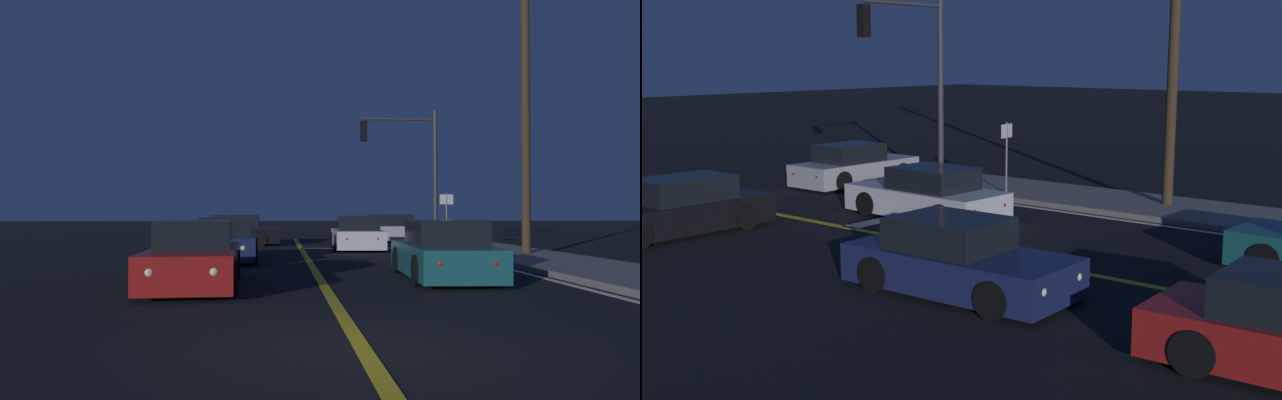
{
  "view_description": "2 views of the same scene",
  "coord_description": "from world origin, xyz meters",
  "views": [
    {
      "loc": [
        -0.95,
        -6.66,
        1.55
      ],
      "look_at": [
        0.54,
        14.16,
        1.91
      ],
      "focal_mm": 33.4,
      "sensor_mm": 36.0,
      "label": 1
    },
    {
      "loc": [
        -13.26,
        2.89,
        4.15
      ],
      "look_at": [
        0.22,
        13.96,
        1.05
      ],
      "focal_mm": 45.72,
      "sensor_mm": 36.0,
      "label": 2
    }
  ],
  "objects": [
    {
      "name": "utility_pole_right",
      "position": [
        7.26,
        12.47,
        5.28
      ],
      "size": [
        1.93,
        0.29,
        10.09
      ],
      "color": "#42301E",
      "rests_on": "ground"
    },
    {
      "name": "car_following_oncoming_black",
      "position": [
        -3.0,
        19.99,
        0.58
      ],
      "size": [
        4.54,
        1.85,
        1.34
      ],
      "rotation": [
        0.0,
        0.0,
        1.56
      ],
      "color": "black",
      "rests_on": "ground"
    },
    {
      "name": "lane_line_center",
      "position": [
        0.0,
        9.45,
        0.01
      ],
      "size": [
        0.2,
        32.14,
        0.01
      ],
      "primitive_type": "cube",
      "color": "gold",
      "rests_on": "ground"
    },
    {
      "name": "car_parked_curb_teal",
      "position": [
        2.79,
        6.57,
        0.58
      ],
      "size": [
        1.98,
        4.38,
        1.34
      ],
      "rotation": [
        0.0,
        0.0,
        -0.05
      ],
      "color": "#195960",
      "rests_on": "ground"
    },
    {
      "name": "car_side_waiting_silver",
      "position": [
        4.84,
        22.31,
        0.58
      ],
      "size": [
        4.29,
        1.85,
        1.34
      ],
      "rotation": [
        0.0,
        0.0,
        -1.57
      ],
      "color": "#B2B5BA",
      "rests_on": "ground"
    },
    {
      "name": "ground_plane",
      "position": [
        0.0,
        0.0,
        0.0
      ],
      "size": [
        160.0,
        160.0,
        0.0
      ],
      "primitive_type": "plane",
      "color": "black"
    },
    {
      "name": "lane_line_edge_right",
      "position": [
        5.11,
        9.45,
        0.01
      ],
      "size": [
        0.16,
        32.14,
        0.01
      ],
      "primitive_type": "cube",
      "color": "silver",
      "rests_on": "ground"
    },
    {
      "name": "stop_bar",
      "position": [
        2.68,
        17.41,
        0.01
      ],
      "size": [
        5.36,
        0.5,
        0.01
      ],
      "primitive_type": "cube",
      "color": "silver",
      "rests_on": "ground"
    },
    {
      "name": "sidewalk_right",
      "position": [
        6.96,
        9.45,
        0.07
      ],
      "size": [
        3.2,
        34.03,
        0.15
      ],
      "primitive_type": "cube",
      "color": "slate",
      "rests_on": "ground"
    },
    {
      "name": "car_far_approaching_white",
      "position": [
        2.18,
        16.72,
        0.58
      ],
      "size": [
        2.03,
        4.41,
        1.34
      ],
      "rotation": [
        0.0,
        0.0,
        -0.04
      ],
      "color": "silver",
      "rests_on": "ground"
    },
    {
      "name": "traffic_signal_near_right",
      "position": [
        4.97,
        19.71,
        4.0
      ],
      "size": [
        3.49,
        0.28,
        6.06
      ],
      "rotation": [
        0.0,
        0.0,
        3.14
      ],
      "color": "#38383D",
      "rests_on": "ground"
    },
    {
      "name": "car_lead_oncoming_navy",
      "position": [
        -2.52,
        11.81,
        0.58
      ],
      "size": [
        2.01,
        4.24,
        1.34
      ],
      "rotation": [
        0.0,
        0.0,
        3.18
      ],
      "color": "navy",
      "rests_on": "ground"
    },
    {
      "name": "car_distant_tail_red",
      "position": [
        -2.65,
        5.68,
        0.58
      ],
      "size": [
        1.96,
        4.6,
        1.34
      ],
      "rotation": [
        0.0,
        0.0,
        3.19
      ],
      "color": "maroon",
      "rests_on": "ground"
    },
    {
      "name": "street_sign_corner",
      "position": [
        5.86,
        16.91,
        1.52
      ],
      "size": [
        0.56,
        0.07,
        2.24
      ],
      "color": "slate",
      "rests_on": "ground"
    }
  ]
}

